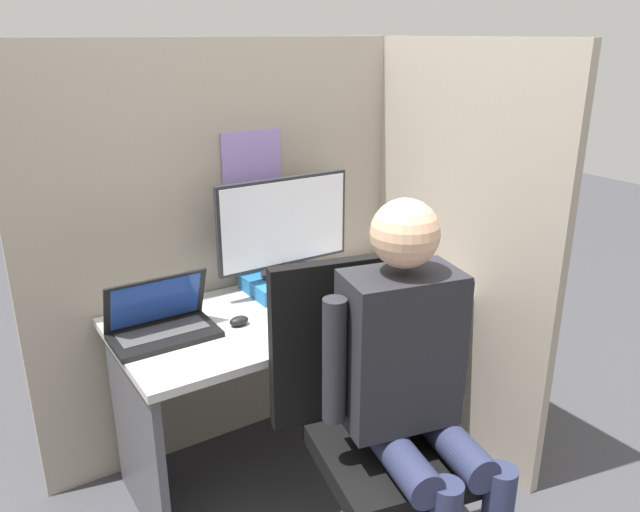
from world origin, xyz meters
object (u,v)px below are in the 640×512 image
object	(u,v)px
laptop	(162,325)
person	(413,379)
paper_box	(285,282)
stapler	(409,278)
office_chair	(369,418)
carrot_toy	(376,298)
monitor	(284,226)

from	to	relation	value
laptop	person	size ratio (longest dim) A/B	0.28
paper_box	person	bearing A→B (deg)	-94.27
laptop	stapler	xyz separation A→B (m)	(1.04, -0.10, -0.02)
laptop	person	xyz separation A→B (m)	(0.50, -0.74, -0.01)
paper_box	office_chair	bearing A→B (deg)	-98.07
paper_box	stapler	xyz separation A→B (m)	(0.47, -0.23, -0.01)
paper_box	carrot_toy	distance (m)	0.39
carrot_toy	office_chair	size ratio (longest dim) A/B	0.16
monitor	office_chair	world-z (taller)	monitor
carrot_toy	monitor	bearing A→B (deg)	126.43
monitor	person	distance (m)	0.90
paper_box	stapler	bearing A→B (deg)	-25.64
monitor	stapler	xyz separation A→B (m)	(0.47, -0.23, -0.24)
paper_box	office_chair	xyz separation A→B (m)	(-0.10, -0.71, -0.21)
carrot_toy	office_chair	xyz separation A→B (m)	(-0.33, -0.40, -0.20)
office_chair	monitor	bearing A→B (deg)	81.96
laptop	carrot_toy	size ratio (longest dim) A/B	2.22
monitor	laptop	size ratio (longest dim) A/B	1.61
person	monitor	bearing A→B (deg)	85.74
carrot_toy	person	bearing A→B (deg)	-117.93
person	laptop	bearing A→B (deg)	124.32
laptop	office_chair	distance (m)	0.77
carrot_toy	person	distance (m)	0.63
paper_box	laptop	bearing A→B (deg)	-167.05
stapler	person	distance (m)	0.84
monitor	person	bearing A→B (deg)	-94.26
paper_box	person	xyz separation A→B (m)	(-0.06, -0.87, 0.01)
person	stapler	bearing A→B (deg)	50.13
monitor	stapler	bearing A→B (deg)	-25.91
paper_box	monitor	xyz separation A→B (m)	(-0.00, 0.00, 0.24)
laptop	monitor	bearing A→B (deg)	13.22
paper_box	office_chair	distance (m)	0.74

